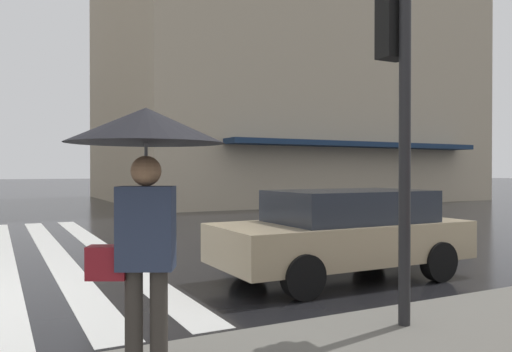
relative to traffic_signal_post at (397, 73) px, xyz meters
name	(u,v)px	position (x,y,z in m)	size (l,w,h in m)	color
haussmann_block_corner	(277,50)	(23.72, -12.11, 6.58)	(16.63, 20.24, 19.02)	tan
traffic_signal_post	(397,73)	(0.00, 0.00, 0.00)	(0.44, 0.30, 3.59)	#232326
car_champagne	(344,231)	(2.51, -1.23, -1.98)	(1.85, 4.10, 1.41)	tan
pedestrian_by_billboard	(145,157)	(-0.39, 2.74, -0.91)	(1.14, 1.14, 2.03)	#2D3851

